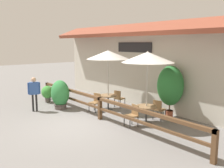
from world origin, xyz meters
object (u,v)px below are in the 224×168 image
Objects in this scene: chair_near_streetside at (96,101)px; patio_umbrella_middle at (148,57)px; chair_middle_wallside at (159,109)px; patio_umbrella_near at (108,55)px; dining_table_middle at (146,109)px; chair_near_wallside at (119,98)px; pedestrian at (34,90)px; potted_plant_entrance_palm at (170,86)px; potted_plant_small_flowering at (60,94)px; chair_middle_streetside at (132,114)px; dining_table_near at (108,98)px; potted_plant_tall_tropical at (48,93)px.

patio_umbrella_middle is (2.74, 0.56, 2.18)m from chair_near_streetside.
patio_umbrella_near is at bearing 0.99° from chair_middle_wallside.
dining_table_middle is at bearing 76.43° from chair_middle_wallside.
chair_near_wallside is at bearing 72.39° from chair_near_streetside.
pedestrian is (-4.60, -3.52, 0.57)m from chair_middle_wallside.
patio_umbrella_near is 1.28× the size of potted_plant_entrance_palm.
patio_umbrella_near reaches higher than chair_middle_wallside.
pedestrian is at bearing -144.19° from chair_near_streetside.
potted_plant_small_flowering is (-4.22, -2.37, 0.26)m from chair_middle_wallside.
chair_middle_streetside is at bearing -94.07° from patio_umbrella_middle.
dining_table_near is 3.13m from potted_plant_entrance_palm.
chair_near_streetside is 0.94× the size of potted_plant_tall_tropical.
potted_plant_tall_tropical is at bearing -178.23° from chair_near_streetside.
potted_plant_tall_tropical reaches higher than chair_middle_wallside.
dining_table_near is 1.00× the size of chair_middle_streetside.
potted_plant_tall_tropical is (-5.93, -1.51, -2.13)m from patio_umbrella_middle.
dining_table_near is at bearing 68.75° from chair_near_streetside.
chair_near_wallside is (0.07, 1.40, 0.00)m from chair_near_streetside.
chair_near_streetside is 2.95m from pedestrian.
dining_table_middle is at bearing 63.43° from patio_umbrella_middle.
dining_table_middle is 5.38m from pedestrian.
chair_middle_wallside is 0.52× the size of pedestrian.
dining_table_middle is (0.00, 0.00, -2.09)m from patio_umbrella_middle.
chair_near_streetside is at bearing 13.61° from chair_middle_wallside.
pedestrian is at bearing -123.12° from dining_table_near.
patio_umbrella_near is at bearing 177.06° from dining_table_middle.
chair_middle_wallside is (0.03, 0.72, -0.09)m from dining_table_middle.
patio_umbrella_middle is at bearing -3.16° from chair_near_streetside.
chair_near_wallside is 1.00× the size of chair_middle_wallside.
potted_plant_tall_tropical is (-5.96, -2.24, 0.05)m from chair_middle_wallside.
dining_table_near is at bearing 90.00° from patio_umbrella_near.
chair_near_streetside is at bearing -176.88° from chair_middle_streetside.
potted_plant_entrance_palm reaches higher than pedestrian.
dining_table_middle is 0.53× the size of pedestrian.
chair_middle_streetside is (2.61, -0.86, -2.18)m from patio_umbrella_near.
dining_table_near is 0.70m from chair_near_wallside.
potted_plant_small_flowering is at bearing -158.57° from patio_umbrella_middle.
chair_middle_wallside is at bearing 93.36° from chair_middle_streetside.
potted_plant_entrance_palm is (0.11, 1.34, 0.83)m from dining_table_middle.
chair_near_streetside is at bearing -96.46° from patio_umbrella_near.
chair_middle_wallside is at bearing 165.94° from chair_near_wallside.
pedestrian is (-1.90, -3.63, 0.57)m from chair_near_wallside.
dining_table_middle is at bearing 21.43° from potted_plant_small_flowering.
potted_plant_entrance_palm reaches higher than potted_plant_small_flowering.
chair_near_wallside is 2.70m from chair_middle_wallside.
potted_plant_small_flowering is (-4.14, -0.92, 0.26)m from chair_middle_streetside.
potted_plant_entrance_palm is 6.26m from pedestrian.
patio_umbrella_middle reaches higher than pedestrian.
potted_plant_tall_tropical reaches higher than dining_table_near.
patio_umbrella_middle is 2.30m from chair_middle_streetside.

